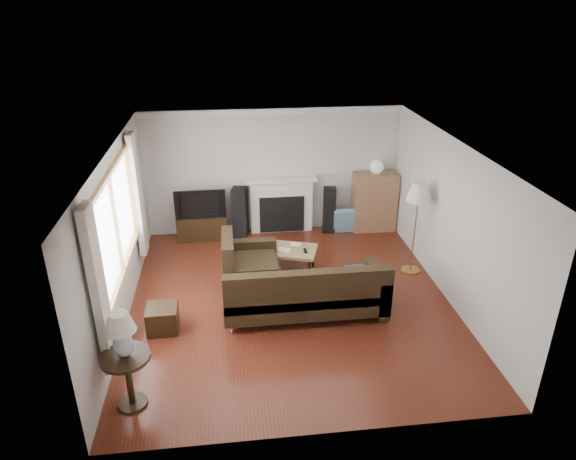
{
  "coord_description": "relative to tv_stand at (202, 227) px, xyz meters",
  "views": [
    {
      "loc": [
        -0.87,
        -6.9,
        4.46
      ],
      "look_at": [
        0.0,
        0.3,
        1.1
      ],
      "focal_mm": 32.0,
      "sensor_mm": 36.0,
      "label": 1
    }
  ],
  "objects": [
    {
      "name": "globe_lamp",
      "position": [
        3.48,
        0.01,
        1.09
      ],
      "size": [
        0.27,
        0.27,
        0.27
      ],
      "primitive_type": "sphere",
      "color": "white",
      "rests_on": "bookshelf"
    },
    {
      "name": "bookshelf",
      "position": [
        3.48,
        0.01,
        0.36
      ],
      "size": [
        0.87,
        0.42,
        1.2
      ],
      "primitive_type": "cube",
      "color": "#916643",
      "rests_on": "ground"
    },
    {
      "name": "floor_lamp",
      "position": [
        3.67,
        -1.81,
        0.58
      ],
      "size": [
        0.46,
        0.46,
        1.65
      ],
      "primitive_type": "cube",
      "rotation": [
        0.0,
        0.0,
        -0.09
      ],
      "color": "#A97C3A",
      "rests_on": "ground"
    },
    {
      "name": "curtain_near",
      "position": [
        -0.95,
        -4.22,
        1.16
      ],
      "size": [
        0.1,
        0.35,
        2.1
      ],
      "primitive_type": "cube",
      "color": "beige",
      "rests_on": "room"
    },
    {
      "name": "window",
      "position": [
        -1.0,
        -2.7,
        1.31
      ],
      "size": [
        0.12,
        2.74,
        1.54
      ],
      "primitive_type": "cube",
      "color": "brown",
      "rests_on": "room"
    },
    {
      "name": "television",
      "position": [
        0.0,
        0.0,
        0.52
      ],
      "size": [
        0.98,
        0.13,
        0.56
      ],
      "primitive_type": "imported",
      "color": "black",
      "rests_on": "tv_stand"
    },
    {
      "name": "coffee_table",
      "position": [
        1.46,
        -1.52,
        -0.02
      ],
      "size": [
        1.26,
        0.92,
        0.44
      ],
      "primitive_type": "cube",
      "rotation": [
        0.0,
        0.0,
        -0.3
      ],
      "color": "olive",
      "rests_on": "ground"
    },
    {
      "name": "sectional_sofa",
      "position": [
        1.62,
        -2.86,
        0.18
      ],
      "size": [
        2.64,
        1.93,
        0.85
      ],
      "primitive_type": "cube",
      "color": "black",
      "rests_on": "ground"
    },
    {
      "name": "room",
      "position": [
        1.45,
        -2.5,
        1.01
      ],
      "size": [
        5.1,
        5.6,
        2.54
      ],
      "color": "#562013",
      "rests_on": "ground"
    },
    {
      "name": "speaker_right",
      "position": [
        2.57,
        0.05,
        0.21
      ],
      "size": [
        0.3,
        0.34,
        0.91
      ],
      "primitive_type": "cube",
      "rotation": [
        0.0,
        0.0,
        -0.18
      ],
      "color": "black",
      "rests_on": "ground"
    },
    {
      "name": "table_lamp",
      "position": [
        -0.7,
        -4.53,
        0.76
      ],
      "size": [
        0.35,
        0.35,
        0.57
      ],
      "primitive_type": "cube",
      "color": "silver",
      "rests_on": "side_table"
    },
    {
      "name": "fireplace",
      "position": [
        1.6,
        0.14,
        0.33
      ],
      "size": [
        1.4,
        0.26,
        1.15
      ],
      "primitive_type": "cube",
      "color": "white",
      "rests_on": "room"
    },
    {
      "name": "curtain_far",
      "position": [
        -0.95,
        -1.18,
        1.16
      ],
      "size": [
        0.1,
        0.35,
        2.1
      ],
      "primitive_type": "cube",
      "color": "beige",
      "rests_on": "room"
    },
    {
      "name": "speaker_left",
      "position": [
        0.76,
        0.02,
        0.26
      ],
      "size": [
        0.35,
        0.39,
        1.0
      ],
      "primitive_type": "cube",
      "rotation": [
        0.0,
        0.0,
        -0.24
      ],
      "color": "black",
      "rests_on": "ground"
    },
    {
      "name": "footstool",
      "position": [
        -0.48,
        -3.04,
        -0.06
      ],
      "size": [
        0.45,
        0.45,
        0.37
      ],
      "primitive_type": "cube",
      "rotation": [
        0.0,
        0.0,
        0.02
      ],
      "color": "black",
      "rests_on": "ground"
    },
    {
      "name": "tv_stand",
      "position": [
        0.0,
        0.0,
        0.0
      ],
      "size": [
        0.97,
        0.44,
        0.49
      ],
      "primitive_type": "cube",
      "color": "black",
      "rests_on": "ground"
    },
    {
      "name": "side_table",
      "position": [
        -0.7,
        -4.53,
        0.12
      ],
      "size": [
        0.57,
        0.57,
        0.72
      ],
      "primitive_type": "cube",
      "color": "black",
      "rests_on": "ground"
    }
  ]
}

